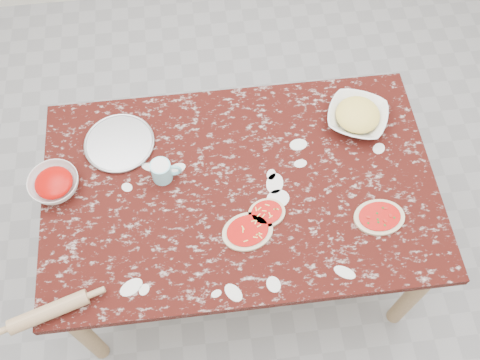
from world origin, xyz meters
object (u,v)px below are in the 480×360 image
worktable (240,195)px  cheese_bowl (357,117)px  sauce_bowl (55,184)px  rolling_pin (49,312)px  flour_mug (162,171)px  pizza_tray (120,144)px

worktable → cheese_bowl: size_ratio=6.33×
sauce_bowl → cheese_bowl: size_ratio=0.80×
worktable → rolling_pin: bearing=-149.2°
worktable → flour_mug: 0.34m
cheese_bowl → rolling_pin: cheese_bowl is taller
sauce_bowl → cheese_bowl: 1.29m
worktable → flour_mug: size_ratio=12.90×
pizza_tray → rolling_pin: (-0.25, -0.70, 0.02)m
worktable → sauce_bowl: 0.75m
worktable → pizza_tray: (-0.48, 0.26, 0.09)m
pizza_tray → cheese_bowl: bearing=-0.1°
pizza_tray → flour_mug: size_ratio=2.35×
pizza_tray → cheese_bowl: cheese_bowl is taller
cheese_bowl → sauce_bowl: bearing=-172.0°
sauce_bowl → rolling_pin: sauce_bowl is taller
pizza_tray → cheese_bowl: size_ratio=1.15×
worktable → sauce_bowl: size_ratio=7.87×
sauce_bowl → flour_mug: flour_mug is taller
flour_mug → rolling_pin: size_ratio=0.44×
pizza_tray → flour_mug: (0.18, -0.18, 0.04)m
sauce_bowl → flour_mug: bearing=-0.1°
flour_mug → pizza_tray: bearing=134.3°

